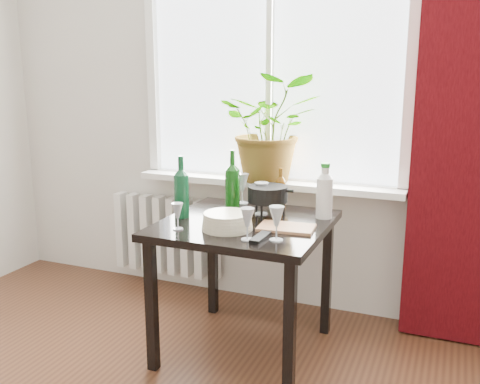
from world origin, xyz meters
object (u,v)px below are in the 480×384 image
at_px(bottle_amber, 281,189).
at_px(wineglass_front_left, 178,216).
at_px(cleaning_bottle, 325,190).
at_px(wineglass_front_right, 247,224).
at_px(wine_bottle_right, 232,180).
at_px(wineglass_far_right, 277,223).
at_px(tv_remote, 260,237).
at_px(wineglass_back_left, 242,188).
at_px(wineglass_back_center, 261,198).
at_px(potted_plant, 271,128).
at_px(wine_bottle_left, 181,186).
at_px(radiator, 167,235).
at_px(table, 245,238).
at_px(fondue_pot, 267,201).
at_px(plate_stack, 227,221).
at_px(cutting_board, 286,228).

distance_m(bottle_amber, wineglass_front_left, 0.68).
relative_size(cleaning_bottle, wineglass_front_right, 1.94).
height_order(wine_bottle_right, wineglass_far_right, wine_bottle_right).
bearing_deg(tv_remote, wineglass_back_left, 120.26).
bearing_deg(wine_bottle_right, wineglass_back_center, -2.16).
distance_m(wineglass_front_left, tv_remote, 0.44).
distance_m(potted_plant, tv_remote, 0.96).
distance_m(wine_bottle_left, wineglass_back_center, 0.44).
height_order(radiator, wineglass_far_right, wineglass_far_right).
relative_size(table, fondue_pot, 3.42).
bearing_deg(wine_bottle_left, fondue_pot, 24.33).
relative_size(bottle_amber, plate_stack, 0.94).
bearing_deg(tv_remote, cutting_board, 74.32).
distance_m(table, wineglass_far_right, 0.40).
bearing_deg(plate_stack, wineglass_front_left, -157.12).
xyz_separation_m(potted_plant, cleaning_bottle, (0.42, -0.34, -0.28)).
bearing_deg(wine_bottle_right, wineglass_front_left, -104.10).
xyz_separation_m(wine_bottle_left, bottle_amber, (0.44, 0.36, -0.05)).
distance_m(wine_bottle_right, wineglass_back_left, 0.20).
bearing_deg(table, wineglass_back_center, 79.98).
bearing_deg(wineglass_far_right, wine_bottle_left, 161.67).
bearing_deg(wine_bottle_left, wineglass_back_center, 29.62).
bearing_deg(wineglass_front_left, wineglass_far_right, 1.76).
bearing_deg(wineglass_far_right, wineglass_front_left, -178.24).
distance_m(wineglass_front_right, plate_stack, 0.20).
height_order(wineglass_back_center, fondue_pot, wineglass_back_center).
bearing_deg(wineglass_front_right, tv_remote, 33.55).
xyz_separation_m(table, wine_bottle_left, (-0.35, -0.05, 0.26)).
distance_m(plate_stack, fondue_pot, 0.33).
relative_size(wine_bottle_left, wine_bottle_right, 0.97).
height_order(wineglass_back_center, plate_stack, wineglass_back_center).
bearing_deg(wineglass_back_left, table, -65.62).
bearing_deg(plate_stack, potted_plant, 92.18).
height_order(table, wine_bottle_left, wine_bottle_left).
bearing_deg(bottle_amber, tv_remote, -81.19).
xyz_separation_m(wineglass_front_right, wineglass_back_left, (-0.29, 0.65, 0.01)).
distance_m(table, plate_stack, 0.22).
bearing_deg(plate_stack, wineglass_front_right, -38.32).
xyz_separation_m(potted_plant, bottle_amber, (0.15, -0.26, -0.31)).
xyz_separation_m(radiator, wineglass_front_left, (0.59, -0.90, 0.43)).
distance_m(wineglass_back_left, wineglass_front_left, 0.63).
height_order(potted_plant, cleaning_bottle, potted_plant).
height_order(radiator, wineglass_front_left, wineglass_front_left).
height_order(potted_plant, wineglass_back_center, potted_plant).
relative_size(wineglass_back_center, wineglass_back_left, 1.00).
distance_m(radiator, table, 1.09).
bearing_deg(wineglass_back_left, plate_stack, -75.94).
xyz_separation_m(radiator, wineglass_back_center, (0.88, -0.46, 0.45)).
relative_size(wineglass_far_right, cutting_board, 0.62).
xyz_separation_m(wineglass_far_right, fondue_pot, (-0.18, 0.39, -0.00)).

